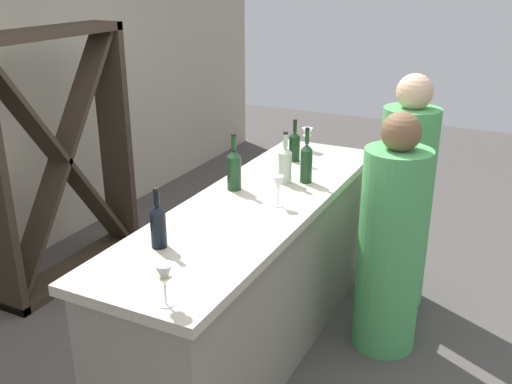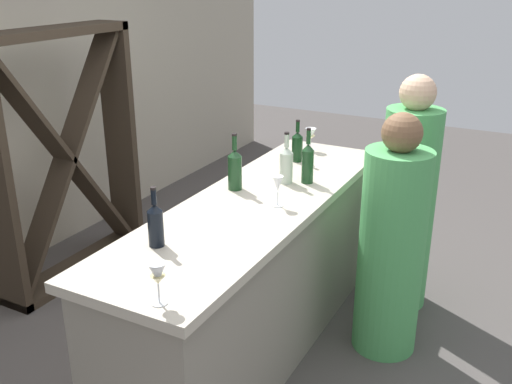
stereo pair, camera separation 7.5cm
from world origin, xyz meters
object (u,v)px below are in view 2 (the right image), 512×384
(wine_bottle_rightmost_dark_green, at_px, (297,146))
(wine_glass_near_center, at_px, (278,185))
(wine_rack, at_px, (65,158))
(wine_bottle_second_left_olive_green, at_px, (235,168))
(wine_bottle_center_clear_pale, at_px, (286,164))
(wine_glass_near_right, at_px, (311,135))
(wine_glass_near_left, at_px, (158,276))
(person_left_guest, at_px, (391,247))
(wine_bottle_second_right_olive_green, at_px, (308,162))
(wine_bottle_leftmost_near_black, at_px, (156,224))
(person_center_guest, at_px, (407,204))

(wine_bottle_rightmost_dark_green, bearing_deg, wine_glass_near_center, -163.42)
(wine_rack, height_order, wine_glass_near_center, wine_rack)
(wine_bottle_second_left_olive_green, bearing_deg, wine_bottle_center_clear_pale, -42.31)
(wine_bottle_center_clear_pale, height_order, wine_glass_near_right, wine_bottle_center_clear_pale)
(wine_glass_near_left, distance_m, person_left_guest, 1.64)
(wine_bottle_second_right_olive_green, bearing_deg, wine_rack, 96.26)
(wine_glass_near_right, bearing_deg, wine_bottle_second_left_olive_green, 174.72)
(wine_bottle_leftmost_near_black, height_order, wine_bottle_second_right_olive_green, wine_bottle_second_right_olive_green)
(wine_rack, distance_m, wine_bottle_center_clear_pale, 1.69)
(wine_glass_near_left, relative_size, wine_glass_near_right, 1.09)
(wine_bottle_center_clear_pale, height_order, person_left_guest, person_left_guest)
(wine_bottle_leftmost_near_black, relative_size, wine_bottle_second_left_olive_green, 0.87)
(wine_glass_near_right, distance_m, person_left_guest, 1.10)
(wine_bottle_center_clear_pale, bearing_deg, wine_glass_near_left, -174.38)
(wine_bottle_rightmost_dark_green, distance_m, person_center_guest, 0.82)
(wine_bottle_center_clear_pale, height_order, wine_glass_near_center, wine_bottle_center_clear_pale)
(wine_rack, xyz_separation_m, wine_bottle_rightmost_dark_green, (0.55, -1.56, 0.17))
(wine_rack, height_order, wine_bottle_second_left_olive_green, wine_rack)
(wine_bottle_rightmost_dark_green, xyz_separation_m, wine_glass_near_left, (-1.87, -0.26, 0.01))
(wine_glass_near_right, bearing_deg, wine_bottle_second_right_olive_green, -158.66)
(person_center_guest, bearing_deg, wine_bottle_leftmost_near_black, 51.29)
(person_left_guest, distance_m, person_center_guest, 0.56)
(person_left_guest, bearing_deg, wine_glass_near_right, -57.96)
(wine_rack, xyz_separation_m, wine_bottle_center_clear_pale, (0.13, -1.68, 0.18))
(wine_rack, height_order, wine_bottle_leftmost_near_black, wine_rack)
(wine_glass_near_left, bearing_deg, wine_bottle_second_left_olive_green, 16.48)
(person_left_guest, bearing_deg, wine_rack, -14.59)
(wine_glass_near_right, distance_m, person_center_guest, 0.82)
(wine_rack, distance_m, wine_bottle_rightmost_dark_green, 1.66)
(wine_rack, bearing_deg, person_center_guest, -72.25)
(wine_bottle_center_clear_pale, xyz_separation_m, wine_glass_near_center, (-0.35, -0.11, -0.00))
(wine_bottle_second_right_olive_green, bearing_deg, wine_bottle_rightmost_dark_green, 32.55)
(person_center_guest, bearing_deg, wine_glass_near_left, 63.81)
(wine_glass_near_center, relative_size, person_center_guest, 0.11)
(wine_bottle_second_left_olive_green, relative_size, person_left_guest, 0.23)
(wine_bottle_rightmost_dark_green, xyz_separation_m, person_left_guest, (-0.38, -0.78, -0.40))
(wine_bottle_leftmost_near_black, xyz_separation_m, wine_glass_near_right, (1.74, -0.04, 0.00))
(wine_bottle_second_right_olive_green, bearing_deg, wine_glass_near_center, -179.61)
(wine_bottle_second_left_olive_green, height_order, person_center_guest, person_center_guest)
(wine_bottle_second_left_olive_green, relative_size, wine_glass_near_left, 1.92)
(wine_bottle_rightmost_dark_green, relative_size, person_center_guest, 0.18)
(wine_bottle_second_left_olive_green, height_order, wine_bottle_second_right_olive_green, wine_bottle_second_right_olive_green)
(wine_bottle_center_clear_pale, bearing_deg, person_left_guest, -86.50)
(wine_glass_near_center, bearing_deg, wine_glass_near_right, 13.36)
(wine_glass_near_center, bearing_deg, wine_rack, 83.08)
(wine_glass_near_left, height_order, wine_glass_near_right, wine_glass_near_left)
(wine_bottle_center_clear_pale, distance_m, wine_glass_near_left, 1.46)
(wine_glass_near_left, bearing_deg, wine_bottle_second_right_olive_green, 1.19)
(wine_bottle_leftmost_near_black, bearing_deg, wine_glass_near_right, -1.31)
(wine_glass_near_right, bearing_deg, wine_glass_near_center, -166.64)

